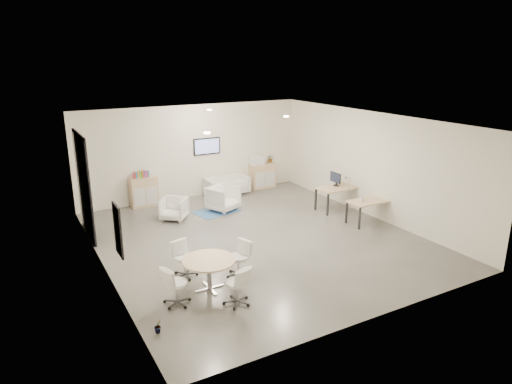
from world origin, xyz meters
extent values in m
cube|color=#4E4D47|center=(0.00, 0.00, -0.40)|extent=(8.00, 9.00, 0.80)
cube|color=white|center=(0.00, 0.00, 3.60)|extent=(8.00, 9.00, 0.80)
cube|color=silver|center=(0.00, 4.90, 1.60)|extent=(8.00, 0.80, 3.20)
cube|color=silver|center=(0.00, -4.90, 1.60)|extent=(8.00, 0.80, 3.20)
cube|color=silver|center=(-4.40, 0.00, 1.60)|extent=(0.80, 9.00, 3.20)
cube|color=silver|center=(4.40, 0.00, 1.60)|extent=(0.80, 9.00, 3.20)
cube|color=black|center=(-3.96, 2.50, 1.43)|extent=(0.02, 1.90, 2.85)
cube|color=black|center=(-3.94, 2.50, 2.81)|extent=(0.06, 1.90, 0.08)
cube|color=black|center=(-3.94, 1.59, 1.43)|extent=(0.06, 0.08, 2.85)
cube|color=black|center=(-3.94, 3.41, 1.43)|extent=(0.06, 0.08, 2.85)
cube|color=black|center=(-3.94, 2.65, 1.43)|extent=(0.06, 0.07, 2.85)
cube|color=#B2B2B7|center=(-3.90, 2.05, 1.05)|extent=(0.04, 0.60, 0.05)
cube|color=black|center=(-3.98, -1.60, 1.55)|extent=(0.04, 0.54, 1.04)
cube|color=white|center=(-3.95, -1.60, 1.55)|extent=(0.01, 0.46, 0.96)
cube|color=#DE4675|center=(-3.95, -1.60, 1.35)|extent=(0.01, 0.32, 0.30)
cube|color=black|center=(0.50, 4.46, 1.75)|extent=(0.98, 0.05, 0.58)
cube|color=#899BED|center=(0.50, 4.44, 1.75)|extent=(0.90, 0.01, 0.50)
cylinder|color=#FFEAC6|center=(-1.80, -1.00, 3.18)|extent=(0.14, 0.14, 0.03)
cylinder|color=#FFEAC6|center=(1.20, 0.50, 3.18)|extent=(0.14, 0.14, 0.03)
cylinder|color=#FFEAC6|center=(0.00, 3.00, 3.18)|extent=(0.14, 0.14, 0.03)
cube|color=tan|center=(-1.88, 4.25, 0.49)|extent=(0.87, 0.43, 0.98)
cube|color=silver|center=(-2.07, 4.03, 0.39)|extent=(0.36, 0.02, 0.59)
cube|color=silver|center=(-1.68, 4.03, 0.39)|extent=(0.36, 0.02, 0.59)
cube|color=tan|center=(2.62, 4.25, 0.47)|extent=(0.93, 0.44, 0.93)
cube|color=silver|center=(2.41, 4.03, 0.37)|extent=(0.39, 0.02, 0.56)
cube|color=silver|center=(2.84, 4.03, 0.37)|extent=(0.39, 0.02, 0.56)
cube|color=red|center=(-2.15, 4.25, 1.09)|extent=(0.04, 0.14, 0.22)
cube|color=#337FCC|center=(-2.08, 4.25, 1.09)|extent=(0.04, 0.14, 0.22)
cube|color=gold|center=(-2.02, 4.25, 1.09)|extent=(0.04, 0.14, 0.22)
cube|color=#4CB24C|center=(-1.95, 4.25, 1.09)|extent=(0.04, 0.14, 0.22)
cube|color=#CC6619|center=(-1.89, 4.25, 1.09)|extent=(0.04, 0.14, 0.22)
cube|color=purple|center=(-1.82, 4.25, 1.09)|extent=(0.04, 0.14, 0.22)
cube|color=#E54C7F|center=(-1.76, 4.25, 1.09)|extent=(0.04, 0.14, 0.22)
cube|color=teal|center=(-1.69, 4.25, 1.09)|extent=(0.04, 0.14, 0.22)
cube|color=white|center=(2.40, 4.25, 1.07)|extent=(0.47, 0.40, 0.27)
cube|color=white|center=(2.40, 4.25, 1.23)|extent=(0.35, 0.30, 0.06)
cube|color=white|center=(1.06, 4.07, 0.24)|extent=(1.55, 0.82, 0.28)
cube|color=white|center=(1.06, 4.37, 0.52)|extent=(1.52, 0.23, 0.28)
cube|color=white|center=(0.37, 4.07, 0.38)|extent=(0.16, 0.76, 0.57)
cube|color=white|center=(1.76, 4.07, 0.38)|extent=(0.16, 0.76, 0.57)
cube|color=#2C5086|center=(-0.03, 2.57, 0.01)|extent=(1.49, 1.13, 0.01)
imported|color=white|center=(-1.45, 2.55, 0.37)|extent=(0.98, 0.98, 0.74)
imported|color=white|center=(0.22, 2.61, 0.43)|extent=(1.09, 1.07, 0.87)
cube|color=tan|center=(3.50, 0.86, 0.74)|extent=(1.48, 0.78, 0.04)
cube|color=black|center=(2.82, 0.55, 0.36)|extent=(0.05, 0.05, 0.72)
cube|color=black|center=(4.18, 0.55, 0.36)|extent=(0.05, 0.05, 0.72)
cube|color=black|center=(2.82, 1.17, 0.36)|extent=(0.05, 0.05, 0.72)
cube|color=black|center=(4.18, 1.17, 0.36)|extent=(0.05, 0.05, 0.72)
cube|color=tan|center=(3.51, -0.54, 0.67)|extent=(1.34, 0.70, 0.04)
cube|color=black|center=(2.90, -0.82, 0.33)|extent=(0.05, 0.05, 0.65)
cube|color=black|center=(4.13, -0.82, 0.33)|extent=(0.05, 0.05, 0.65)
cube|color=black|center=(2.90, -0.25, 0.33)|extent=(0.05, 0.05, 0.65)
cube|color=black|center=(4.13, -0.25, 0.33)|extent=(0.05, 0.05, 0.65)
cylinder|color=black|center=(3.50, 1.01, 0.77)|extent=(0.20, 0.20, 0.02)
cube|color=black|center=(3.50, 1.01, 0.89)|extent=(0.04, 0.03, 0.24)
cube|color=black|center=(3.45, 1.01, 1.04)|extent=(0.03, 0.50, 0.32)
cylinder|color=tan|center=(-2.25, -1.95, 0.67)|extent=(1.13, 1.13, 0.04)
cylinder|color=#B2B2B7|center=(-2.25, -1.95, 0.32)|extent=(0.10, 0.10, 0.65)
cube|color=#B2B2B7|center=(-2.25, -1.95, 0.01)|extent=(0.66, 0.06, 0.03)
cube|color=#B2B2B7|center=(-2.25, -1.95, 0.01)|extent=(0.06, 0.66, 0.03)
imported|color=#3F7F3F|center=(2.97, 4.26, 1.05)|extent=(0.36, 0.38, 0.24)
imported|color=#3F7F3F|center=(-3.70, -2.97, 0.06)|extent=(0.25, 0.31, 0.12)
imported|color=white|center=(3.28, -0.47, 0.75)|extent=(0.14, 0.12, 0.12)
camera|label=1|loc=(-5.65, -10.05, 4.78)|focal=32.00mm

